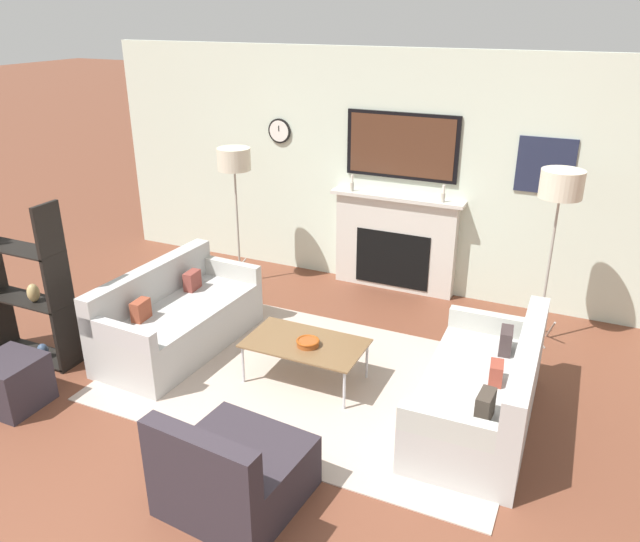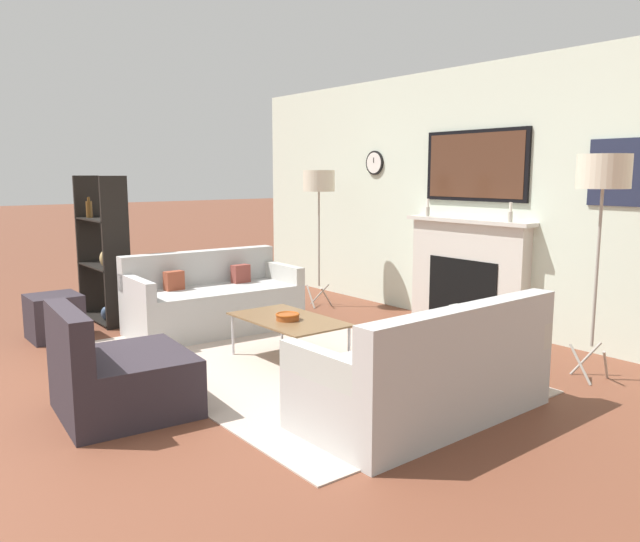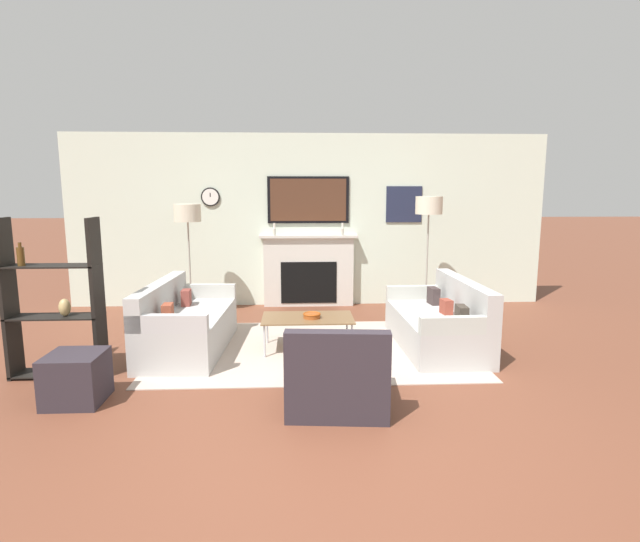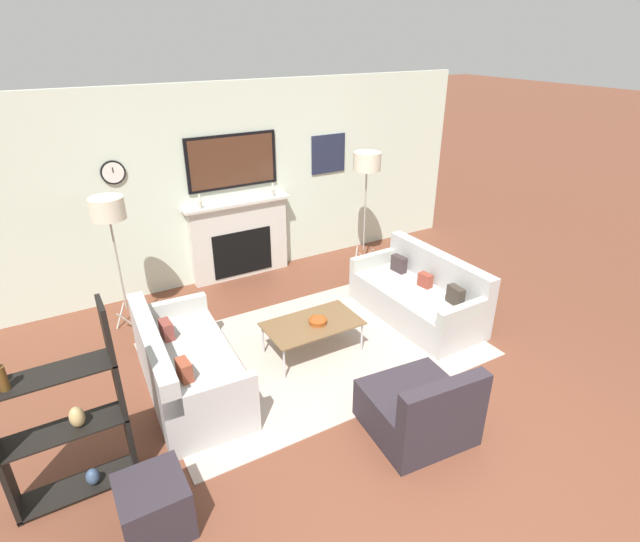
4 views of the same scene
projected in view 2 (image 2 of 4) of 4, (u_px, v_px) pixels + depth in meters
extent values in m
plane|color=brown|center=(19.00, 428.00, 3.96)|extent=(60.00, 60.00, 0.00)
cube|color=silver|center=(477.00, 198.00, 6.49)|extent=(7.54, 0.07, 2.70)
cube|color=beige|center=(467.00, 275.00, 6.54)|extent=(1.42, 0.16, 1.09)
cube|color=black|center=(461.00, 290.00, 6.52)|extent=(0.88, 0.01, 0.66)
cube|color=beige|center=(468.00, 221.00, 6.44)|extent=(1.54, 0.22, 0.04)
cylinder|color=#B2AD9E|center=(428.00, 212.00, 6.83)|extent=(0.04, 0.04, 0.10)
cylinder|color=white|center=(428.00, 203.00, 6.81)|extent=(0.03, 0.03, 0.09)
cylinder|color=#B2AD9E|center=(510.00, 217.00, 6.00)|extent=(0.04, 0.04, 0.10)
cylinder|color=white|center=(511.00, 207.00, 5.99)|extent=(0.03, 0.03, 0.09)
cube|color=black|center=(475.00, 166.00, 6.41)|extent=(1.27, 0.04, 0.73)
cube|color=#4C2D1E|center=(474.00, 166.00, 6.40)|extent=(1.19, 0.01, 0.65)
cylinder|color=black|center=(375.00, 163.00, 7.58)|extent=(0.29, 0.02, 0.29)
cylinder|color=silver|center=(374.00, 163.00, 7.57)|extent=(0.25, 0.00, 0.25)
cube|color=black|center=(374.00, 160.00, 7.57)|extent=(0.01, 0.00, 0.06)
cube|color=#1E243C|center=(621.00, 172.00, 5.24)|extent=(0.57, 0.02, 0.57)
cube|color=#B5A293|center=(296.00, 364.00, 5.28)|extent=(3.56, 2.30, 0.01)
cube|color=#B1B1AE|center=(214.00, 309.00, 6.36)|extent=(0.89, 1.73, 0.45)
cube|color=#B1B1AE|center=(200.00, 267.00, 6.56)|extent=(0.24, 1.70, 0.35)
cube|color=#B6B5AC|center=(281.00, 272.00, 6.76)|extent=(0.81, 0.14, 0.18)
cube|color=#B1B0AF|center=(136.00, 287.00, 5.85)|extent=(0.81, 0.14, 0.18)
cube|color=brown|center=(241.00, 274.00, 6.62)|extent=(0.11, 0.20, 0.19)
cube|color=brown|center=(174.00, 281.00, 6.19)|extent=(0.11, 0.19, 0.19)
cube|color=#B1B1AE|center=(422.00, 386.00, 4.14)|extent=(0.87, 1.75, 0.40)
cube|color=#B1B1AE|center=(465.00, 338.00, 3.82)|extent=(0.20, 1.73, 0.40)
cube|color=#AFB4AC|center=(329.00, 368.00, 3.58)|extent=(0.83, 0.12, 0.18)
cube|color=#B5B5AB|center=(497.00, 325.00, 4.60)|extent=(0.83, 0.12, 0.18)
cube|color=#3B322A|center=(382.00, 360.00, 3.67)|extent=(0.11, 0.22, 0.22)
cube|color=brown|center=(438.00, 349.00, 4.00)|extent=(0.12, 0.18, 0.17)
cube|color=#3A2E2E|center=(486.00, 333.00, 4.31)|extent=(0.12, 0.22, 0.21)
cube|color=#2D262D|center=(125.00, 383.00, 4.20)|extent=(0.90, 0.90, 0.40)
cube|color=#2D262D|center=(68.00, 337.00, 3.96)|extent=(0.84, 0.21, 0.36)
cube|color=brown|center=(288.00, 319.00, 5.26)|extent=(1.04, 0.60, 0.02)
cylinder|color=#B7B7BC|center=(233.00, 335.00, 5.50)|extent=(0.02, 0.02, 0.37)
cylinder|color=#B7B7BC|center=(297.00, 361.00, 4.75)|extent=(0.02, 0.02, 0.37)
cylinder|color=#B7B7BC|center=(282.00, 326.00, 5.82)|extent=(0.02, 0.02, 0.37)
cylinder|color=#B7B7BC|center=(349.00, 349.00, 5.07)|extent=(0.02, 0.02, 0.37)
cylinder|color=#99481C|center=(288.00, 317.00, 5.19)|extent=(0.19, 0.19, 0.05)
torus|color=#9E4312|center=(288.00, 314.00, 5.19)|extent=(0.20, 0.20, 0.02)
cylinder|color=#9E998E|center=(326.00, 297.00, 7.51)|extent=(0.09, 0.23, 0.26)
cylinder|color=#9E998E|center=(320.00, 294.00, 7.68)|extent=(0.17, 0.19, 0.26)
cylinder|color=#9E998E|center=(311.00, 297.00, 7.53)|extent=(0.23, 0.07, 0.26)
cylinder|color=#9E998E|center=(319.00, 239.00, 7.47)|extent=(0.02, 0.02, 1.14)
cylinder|color=beige|center=(319.00, 181.00, 7.36)|extent=(0.37, 0.37, 0.25)
cylinder|color=#9E998E|center=(606.00, 365.00, 4.81)|extent=(0.09, 0.23, 0.28)
cylinder|color=#9E998E|center=(586.00, 359.00, 4.98)|extent=(0.17, 0.19, 0.28)
cylinder|color=#9E998E|center=(580.00, 364.00, 4.83)|extent=(0.23, 0.07, 0.28)
cylinder|color=#9E998E|center=(597.00, 269.00, 4.76)|extent=(0.02, 0.02, 1.22)
cylinder|color=beige|center=(604.00, 171.00, 4.65)|extent=(0.39, 0.39, 0.26)
cube|color=black|center=(89.00, 246.00, 7.05)|extent=(0.04, 0.28, 1.58)
cube|color=black|center=(116.00, 253.00, 6.39)|extent=(0.04, 0.28, 1.58)
cube|color=black|center=(106.00, 318.00, 6.83)|extent=(0.89, 0.28, 0.02)
cube|color=black|center=(103.00, 266.00, 6.74)|extent=(0.89, 0.28, 0.01)
cube|color=black|center=(101.00, 220.00, 6.67)|extent=(0.89, 0.28, 0.02)
ellipsoid|color=#384D6B|center=(106.00, 313.00, 6.72)|extent=(0.10, 0.10, 0.14)
cylinder|color=brown|center=(89.00, 209.00, 6.83)|extent=(0.07, 0.07, 0.18)
cylinder|color=brown|center=(89.00, 199.00, 6.81)|extent=(0.03, 0.03, 0.05)
ellipsoid|color=tan|center=(105.00, 259.00, 6.64)|extent=(0.11, 0.11, 0.17)
cube|color=#2D262D|center=(54.00, 317.00, 6.06)|extent=(0.47, 0.47, 0.44)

